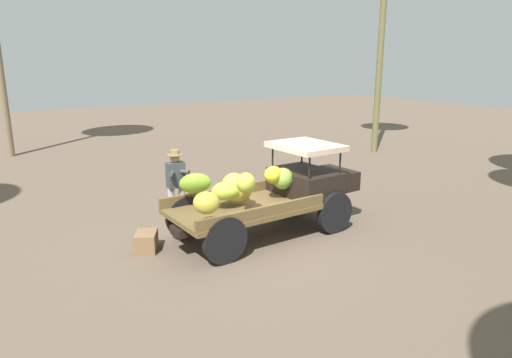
# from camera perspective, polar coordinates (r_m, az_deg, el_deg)

# --- Properties ---
(ground_plane) EXTENTS (60.00, 60.00, 0.00)m
(ground_plane) POSITION_cam_1_polar(r_m,az_deg,el_deg) (10.09, 0.19, -7.05)
(ground_plane) COLOR brown
(truck) EXTENTS (4.54, 2.04, 1.90)m
(truck) POSITION_cam_1_polar(r_m,az_deg,el_deg) (10.06, 2.34, -1.49)
(truck) COLOR black
(truck) RESTS_ON ground
(farmer) EXTENTS (0.53, 0.46, 1.74)m
(farmer) POSITION_cam_1_polar(r_m,az_deg,el_deg) (10.74, -9.84, -0.36)
(farmer) COLOR #B6AFAD
(farmer) RESTS_ON ground
(wooden_crate) EXTENTS (0.61, 0.68, 0.38)m
(wooden_crate) POSITION_cam_1_polar(r_m,az_deg,el_deg) (9.55, -13.40, -7.52)
(wooden_crate) COLOR olive
(wooden_crate) RESTS_ON ground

